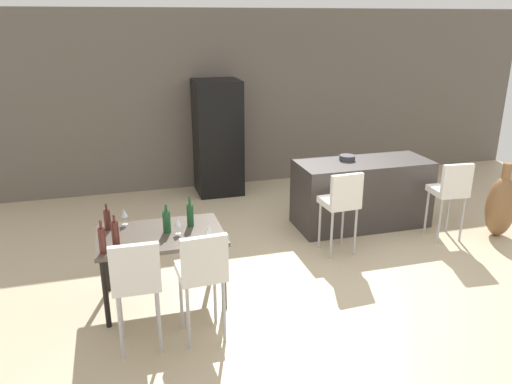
{
  "coord_description": "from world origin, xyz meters",
  "views": [
    {
      "loc": [
        -2.44,
        -5.13,
        2.74
      ],
      "look_at": [
        -0.95,
        0.08,
        0.85
      ],
      "focal_mm": 34.98,
      "sensor_mm": 36.0,
      "label": 1
    }
  ],
  "objects_px": {
    "wine_bottle_inner": "(115,234)",
    "floor_vase": "(501,206)",
    "wine_bottle_corner": "(102,240)",
    "wine_glass_far": "(124,213)",
    "dining_chair_near": "(136,278)",
    "wine_bottle_near": "(167,221)",
    "fruit_bowl": "(347,158)",
    "wine_glass_end": "(209,229)",
    "bar_chair_middle": "(451,189)",
    "bar_chair_left": "(341,200)",
    "wine_bottle_right": "(190,215)",
    "kitchen_island": "(361,193)",
    "wine_bottle_left": "(107,220)",
    "dining_table": "(161,241)",
    "refrigerator": "(218,138)",
    "wine_glass_middle": "(178,222)",
    "dining_chair_far": "(202,269)"
  },
  "relations": [
    {
      "from": "dining_chair_near",
      "to": "wine_glass_end",
      "type": "height_order",
      "value": "dining_chair_near"
    },
    {
      "from": "wine_bottle_inner",
      "to": "wine_glass_middle",
      "type": "xyz_separation_m",
      "value": [
        0.59,
        0.13,
        -0.0
      ]
    },
    {
      "from": "wine_bottle_corner",
      "to": "wine_glass_end",
      "type": "bearing_deg",
      "value": -0.7
    },
    {
      "from": "wine_bottle_corner",
      "to": "wine_glass_far",
      "type": "distance_m",
      "value": 0.66
    },
    {
      "from": "bar_chair_left",
      "to": "wine_glass_far",
      "type": "bearing_deg",
      "value": -176.31
    },
    {
      "from": "wine_bottle_right",
      "to": "wine_glass_end",
      "type": "xyz_separation_m",
      "value": [
        0.11,
        -0.42,
        0.0
      ]
    },
    {
      "from": "wine_bottle_inner",
      "to": "floor_vase",
      "type": "distance_m",
      "value": 4.92
    },
    {
      "from": "kitchen_island",
      "to": "wine_bottle_left",
      "type": "bearing_deg",
      "value": -163.09
    },
    {
      "from": "bar_chair_middle",
      "to": "wine_bottle_left",
      "type": "relative_size",
      "value": 3.86
    },
    {
      "from": "wine_bottle_corner",
      "to": "wine_glass_middle",
      "type": "height_order",
      "value": "wine_bottle_corner"
    },
    {
      "from": "bar_chair_left",
      "to": "wine_glass_far",
      "type": "xyz_separation_m",
      "value": [
        -2.5,
        -0.16,
        0.17
      ]
    },
    {
      "from": "dining_chair_far",
      "to": "wine_bottle_near",
      "type": "height_order",
      "value": "dining_chair_far"
    },
    {
      "from": "bar_chair_middle",
      "to": "refrigerator",
      "type": "distance_m",
      "value": 3.63
    },
    {
      "from": "dining_chair_near",
      "to": "wine_glass_end",
      "type": "relative_size",
      "value": 6.03
    },
    {
      "from": "dining_chair_near",
      "to": "wine_bottle_right",
      "type": "xyz_separation_m",
      "value": [
        0.6,
        0.87,
        0.16
      ]
    },
    {
      "from": "wine_bottle_right",
      "to": "wine_bottle_inner",
      "type": "height_order",
      "value": "wine_bottle_right"
    },
    {
      "from": "wine_glass_far",
      "to": "refrigerator",
      "type": "bearing_deg",
      "value": 61.1
    },
    {
      "from": "wine_bottle_left",
      "to": "wine_bottle_corner",
      "type": "relative_size",
      "value": 0.86
    },
    {
      "from": "wine_bottle_left",
      "to": "wine_bottle_right",
      "type": "relative_size",
      "value": 0.84
    },
    {
      "from": "wine_glass_far",
      "to": "floor_vase",
      "type": "distance_m",
      "value": 4.79
    },
    {
      "from": "dining_table",
      "to": "wine_bottle_inner",
      "type": "height_order",
      "value": "wine_bottle_inner"
    },
    {
      "from": "dining_table",
      "to": "dining_chair_near",
      "type": "height_order",
      "value": "dining_chair_near"
    },
    {
      "from": "wine_glass_middle",
      "to": "floor_vase",
      "type": "distance_m",
      "value": 4.32
    },
    {
      "from": "dining_table",
      "to": "wine_glass_far",
      "type": "height_order",
      "value": "wine_glass_far"
    },
    {
      "from": "wine_glass_middle",
      "to": "wine_bottle_near",
      "type": "bearing_deg",
      "value": 142.54
    },
    {
      "from": "dining_chair_near",
      "to": "wine_bottle_left",
      "type": "xyz_separation_m",
      "value": [
        -0.21,
        1.01,
        0.15
      ]
    },
    {
      "from": "dining_chair_near",
      "to": "wine_bottle_near",
      "type": "height_order",
      "value": "dining_chair_near"
    },
    {
      "from": "dining_chair_near",
      "to": "wine_bottle_near",
      "type": "xyz_separation_m",
      "value": [
        0.35,
        0.78,
        0.16
      ]
    },
    {
      "from": "bar_chair_left",
      "to": "wine_bottle_inner",
      "type": "bearing_deg",
      "value": -165.33
    },
    {
      "from": "wine_bottle_right",
      "to": "wine_glass_end",
      "type": "bearing_deg",
      "value": -74.91
    },
    {
      "from": "bar_chair_middle",
      "to": "wine_glass_end",
      "type": "bearing_deg",
      "value": -166.23
    },
    {
      "from": "refrigerator",
      "to": "wine_glass_far",
      "type": "bearing_deg",
      "value": -118.9
    },
    {
      "from": "wine_bottle_corner",
      "to": "fruit_bowl",
      "type": "height_order",
      "value": "wine_bottle_corner"
    },
    {
      "from": "dining_chair_near",
      "to": "wine_bottle_near",
      "type": "relative_size",
      "value": 3.64
    },
    {
      "from": "wine_glass_middle",
      "to": "kitchen_island",
      "type": "bearing_deg",
      "value": 26.12
    },
    {
      "from": "dining_table",
      "to": "floor_vase",
      "type": "bearing_deg",
      "value": 5.29
    },
    {
      "from": "bar_chair_left",
      "to": "dining_chair_far",
      "type": "relative_size",
      "value": 1.0
    },
    {
      "from": "dining_chair_far",
      "to": "wine_bottle_near",
      "type": "relative_size",
      "value": 3.64
    },
    {
      "from": "wine_bottle_near",
      "to": "fruit_bowl",
      "type": "distance_m",
      "value": 2.91
    },
    {
      "from": "dining_chair_far",
      "to": "wine_glass_end",
      "type": "distance_m",
      "value": 0.51
    },
    {
      "from": "dining_table",
      "to": "refrigerator",
      "type": "relative_size",
      "value": 0.67
    },
    {
      "from": "wine_glass_far",
      "to": "floor_vase",
      "type": "relative_size",
      "value": 0.17
    },
    {
      "from": "wine_bottle_corner",
      "to": "wine_bottle_near",
      "type": "relative_size",
      "value": 1.1
    },
    {
      "from": "bar_chair_middle",
      "to": "wine_bottle_near",
      "type": "height_order",
      "value": "bar_chair_middle"
    },
    {
      "from": "wine_bottle_right",
      "to": "wine_glass_far",
      "type": "xyz_separation_m",
      "value": [
        -0.64,
        0.22,
        0.0
      ]
    },
    {
      "from": "wine_bottle_inner",
      "to": "wine_glass_middle",
      "type": "relative_size",
      "value": 1.79
    },
    {
      "from": "kitchen_island",
      "to": "refrigerator",
      "type": "distance_m",
      "value": 2.54
    },
    {
      "from": "wine_bottle_right",
      "to": "dining_chair_far",
      "type": "bearing_deg",
      "value": -92.46
    },
    {
      "from": "kitchen_island",
      "to": "bar_chair_left",
      "type": "distance_m",
      "value": 1.05
    },
    {
      "from": "kitchen_island",
      "to": "wine_bottle_corner",
      "type": "relative_size",
      "value": 5.72
    }
  ]
}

